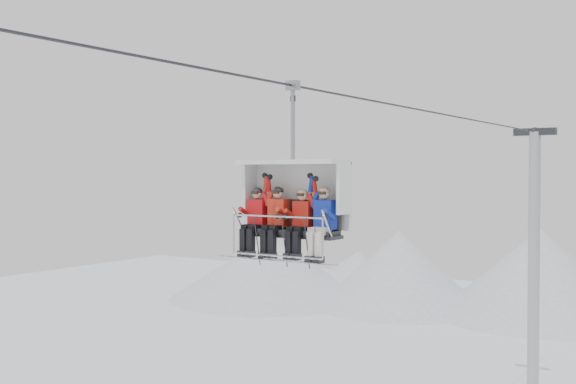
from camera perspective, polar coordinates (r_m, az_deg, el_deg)
The scene contains 7 objects.
lift_tower_right at distance 37.28m, azimuth 18.84°, elevation -7.10°, with size 2.00×1.80×13.48m.
haul_cable at distance 16.54m, azimuth -0.00°, elevation 8.48°, with size 0.06×0.06×50.00m, color #2B2C30.
chairlift_carrier at distance 16.71m, azimuth 0.63°, elevation -0.44°, with size 2.60×1.17×3.98m.
skier_far_left at distance 17.00m, azimuth -2.59°, elevation -2.06°, with size 0.43×1.69×1.71m.
skier_center_left at distance 16.66m, azimuth -0.93°, elevation -2.09°, with size 0.45×1.69×1.75m.
skier_center_right at distance 16.30m, azimuth 1.01°, elevation -2.25°, with size 0.42×1.69×1.67m.
skier_far_right at distance 16.01m, azimuth 2.77°, elevation -2.23°, with size 0.45×1.69×1.75m.
Camera 1 is at (8.91, -13.78, 11.28)m, focal length 45.00 mm.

